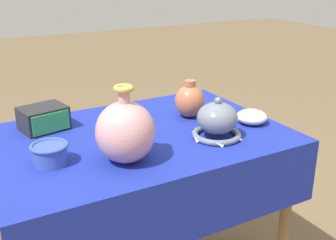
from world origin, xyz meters
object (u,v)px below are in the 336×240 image
vase_dome_bell (217,122)px  bowl_shallow_ivory (252,117)px  vase_tall_bulbous (125,131)px  mosaic_tile_box (44,118)px  cup_wide_cobalt (50,153)px  pot_squat_teal (126,125)px  jar_round_terracotta (190,101)px

vase_dome_bell → bowl_shallow_ivory: (0.21, 0.05, -0.03)m
vase_tall_bulbous → mosaic_tile_box: size_ratio=1.35×
vase_tall_bulbous → cup_wide_cobalt: (-0.22, 0.10, -0.07)m
vase_dome_bell → mosaic_tile_box: bearing=143.7°
pot_squat_teal → vase_tall_bulbous: bearing=-114.0°
vase_dome_bell → mosaic_tile_box: vase_dome_bell is taller
mosaic_tile_box → jar_round_terracotta: size_ratio=1.20×
jar_round_terracotta → cup_wide_cobalt: size_ratio=1.29×
vase_dome_bell → pot_squat_teal: vase_dome_bell is taller
vase_tall_bulbous → cup_wide_cobalt: 0.25m
jar_round_terracotta → bowl_shallow_ivory: (0.18, -0.19, -0.04)m
cup_wide_cobalt → bowl_shallow_ivory: (0.80, -0.03, -0.01)m
vase_dome_bell → jar_round_terracotta: bearing=82.5°
jar_round_terracotta → vase_tall_bulbous: bearing=-147.4°
mosaic_tile_box → bowl_shallow_ivory: mosaic_tile_box is taller
vase_dome_bell → jar_round_terracotta: (0.03, 0.24, 0.01)m
vase_tall_bulbous → cup_wide_cobalt: bearing=156.0°
vase_dome_bell → mosaic_tile_box: 0.67m
mosaic_tile_box → vase_dome_bell: bearing=-47.1°
vase_tall_bulbous → mosaic_tile_box: 0.45m
mosaic_tile_box → bowl_shallow_ivory: 0.82m
cup_wide_cobalt → pot_squat_teal: bearing=19.3°
mosaic_tile_box → pot_squat_teal: (0.26, -0.20, -0.01)m
pot_squat_teal → bowl_shallow_ivory: size_ratio=0.91×
vase_tall_bulbous → jar_round_terracotta: bearing=32.6°
jar_round_terracotta → pot_squat_teal: (-0.31, -0.05, -0.03)m
jar_round_terracotta → pot_squat_teal: 0.32m
vase_tall_bulbous → jar_round_terracotta: (0.40, 0.26, -0.03)m
vase_tall_bulbous → mosaic_tile_box: vase_tall_bulbous is taller
vase_tall_bulbous → pot_squat_teal: vase_tall_bulbous is taller
pot_squat_teal → cup_wide_cobalt: size_ratio=0.92×
jar_round_terracotta → vase_dome_bell: bearing=-97.5°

